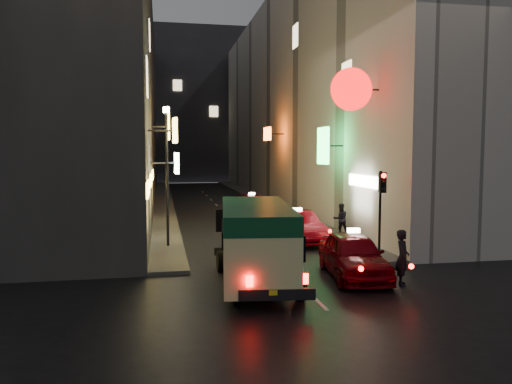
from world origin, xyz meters
TOP-DOWN VIEW (x-y plane):
  - ground at (0.00, 0.00)m, footprint 120.00×120.00m
  - building_left at (-8.00, 33.99)m, footprint 7.38×52.00m
  - building_right at (8.00, 33.99)m, footprint 8.20×52.00m
  - building_far at (0.00, 66.00)m, footprint 30.00×10.00m
  - sidewalk_left at (-4.25, 34.00)m, footprint 1.50×52.00m
  - sidewalk_right at (4.25, 34.00)m, footprint 1.50×52.00m
  - minibus at (-1.44, 6.26)m, footprint 2.90×6.41m
  - taxi_near at (2.11, 6.61)m, footprint 3.00×5.97m
  - taxi_second at (2.02, 13.55)m, footprint 2.89×5.75m
  - taxi_third at (1.62, 18.34)m, footprint 2.77×5.24m
  - taxi_far at (1.51, 23.15)m, footprint 2.93×5.67m
  - pedestrian_crossing at (3.30, 5.32)m, footprint 0.66×0.80m
  - pedestrian_sidewalk at (4.53, 14.36)m, footprint 0.70×0.46m
  - traffic_light at (4.00, 8.47)m, footprint 0.26×0.43m
  - lamp_post at (-4.20, 13.00)m, footprint 0.28×0.28m

SIDE VIEW (x-z plane):
  - ground at x=0.00m, z-range 0.00..0.00m
  - sidewalk_left at x=-4.25m, z-range 0.00..0.15m
  - sidewalk_right at x=4.25m, z-range 0.00..0.15m
  - taxi_third at x=1.62m, z-range -0.08..1.67m
  - taxi_far at x=1.51m, z-range -0.08..1.81m
  - taxi_second at x=2.02m, z-range -0.08..1.84m
  - taxi_near at x=2.11m, z-range -0.08..1.91m
  - pedestrian_crossing at x=3.30m, z-range 0.00..2.09m
  - pedestrian_sidewalk at x=4.53m, z-range 0.15..1.97m
  - minibus at x=-1.44m, z-range 0.35..3.01m
  - traffic_light at x=4.00m, z-range 0.94..4.44m
  - lamp_post at x=-4.20m, z-range 0.61..6.84m
  - building_left at x=-8.00m, z-range 0.00..18.00m
  - building_right at x=8.00m, z-range 0.00..18.00m
  - building_far at x=0.00m, z-range 0.00..22.00m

